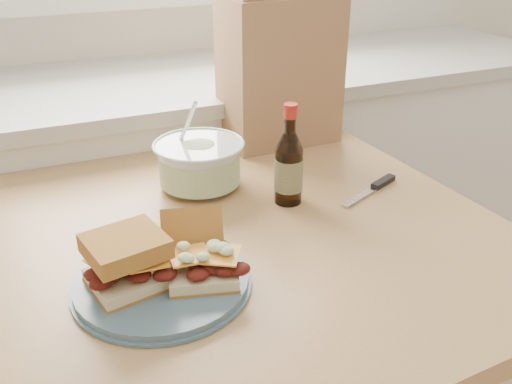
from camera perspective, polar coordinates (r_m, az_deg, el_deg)
name	(u,v)px	position (r m, az deg, el deg)	size (l,w,h in m)	color
cabinet_run	(198,209)	(1.94, -5.79, -1.69)	(2.50, 0.64, 0.94)	white
dining_table	(231,279)	(1.17, -2.51, -8.68)	(1.07, 1.07, 0.84)	tan
plate	(162,282)	(0.95, -9.39, -8.89)	(0.28, 0.28, 0.02)	#486375
sandwich_left	(127,261)	(0.92, -12.76, -6.71)	(0.14, 0.13, 0.09)	beige
sandwich_right	(199,254)	(0.94, -5.72, -6.23)	(0.13, 0.17, 0.09)	beige
coleslaw_bowl	(200,165)	(1.25, -5.66, 2.68)	(0.20, 0.20, 0.20)	silver
beer_bottle	(289,167)	(1.17, 3.30, 2.56)	(0.06, 0.06, 0.21)	black
knife	(377,186)	(1.28, 12.05, 0.64)	(0.18, 0.09, 0.01)	silver
paper_bag	(279,70)	(1.48, 2.34, 12.07)	(0.28, 0.18, 0.37)	#AC7753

